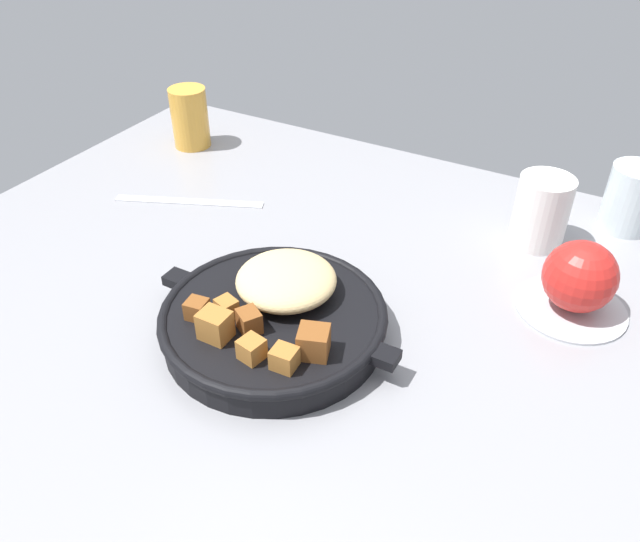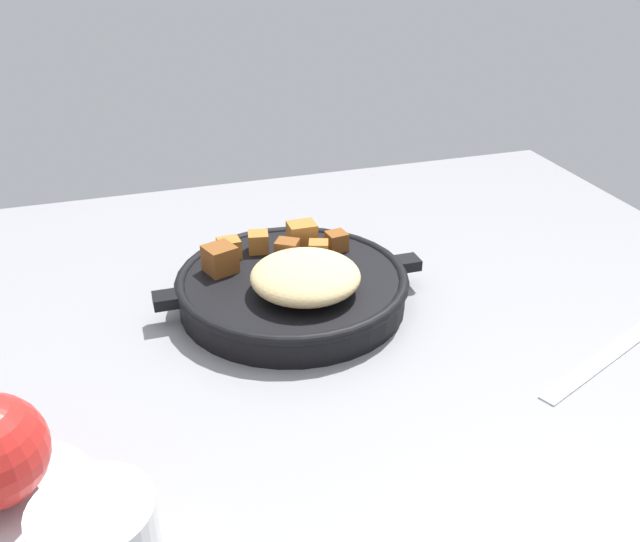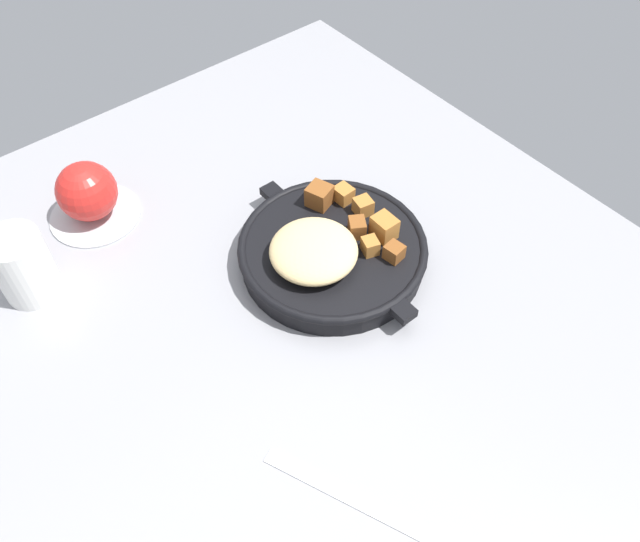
% 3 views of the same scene
% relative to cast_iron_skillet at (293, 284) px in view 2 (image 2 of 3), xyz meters
% --- Properties ---
extents(ground_plane, '(1.01, 0.87, 0.02)m').
position_rel_cast_iron_skillet_xyz_m(ground_plane, '(-0.02, 0.06, -0.04)').
color(ground_plane, gray).
extents(cast_iron_skillet, '(0.29, 0.25, 0.07)m').
position_rel_cast_iron_skillet_xyz_m(cast_iron_skillet, '(0.00, 0.00, 0.00)').
color(cast_iron_skillet, black).
rests_on(cast_iron_skillet, ground_plane).
extents(saucer_plate, '(0.13, 0.13, 0.01)m').
position_rel_cast_iron_skillet_xyz_m(saucer_plate, '(0.28, 0.20, -0.02)').
color(saucer_plate, '#B7BABF').
rests_on(saucer_plate, ground_plane).
extents(butter_knife, '(0.21, 0.10, 0.00)m').
position_rel_cast_iron_skillet_xyz_m(butter_knife, '(-0.27, 0.18, -0.02)').
color(butter_knife, silver).
rests_on(butter_knife, ground_plane).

